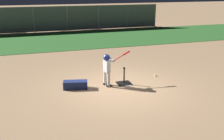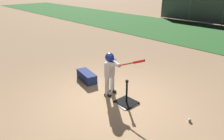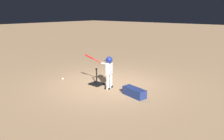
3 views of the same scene
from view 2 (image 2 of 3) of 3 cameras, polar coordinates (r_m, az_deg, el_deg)
name	(u,v)px [view 2 (image 2 of 3)]	position (r m, az deg, el deg)	size (l,w,h in m)	color
ground_plane	(111,103)	(5.61, -0.24, -8.67)	(90.00, 90.00, 0.00)	tan
home_plate	(126,104)	(5.58, 3.71, -8.81)	(0.44, 0.44, 0.02)	white
batting_tee	(126,101)	(5.60, 3.79, -7.98)	(0.51, 0.46, 0.64)	black
batter_child	(111,69)	(5.71, -0.29, 0.34)	(1.09, 0.46, 1.19)	silver
baseball	(190,120)	(5.22, 19.62, -12.24)	(0.07, 0.07, 0.07)	white
bleachers_far_left	(189,11)	(19.84, 19.58, 14.21)	(3.13, 2.32, 1.17)	#93969E
equipment_bag	(87,76)	(6.82, -6.63, -1.66)	(0.84, 0.32, 0.28)	navy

